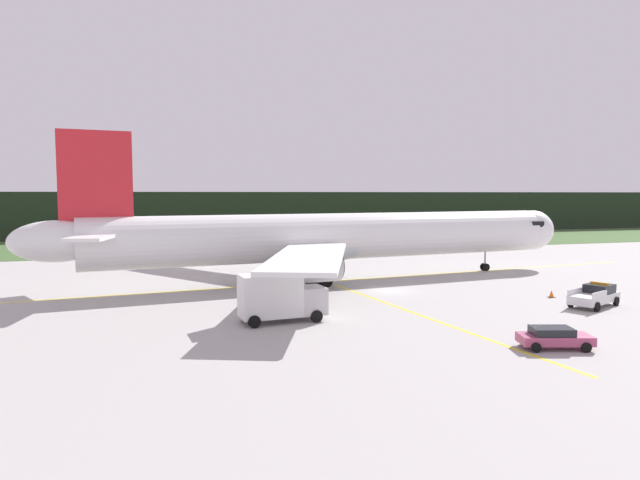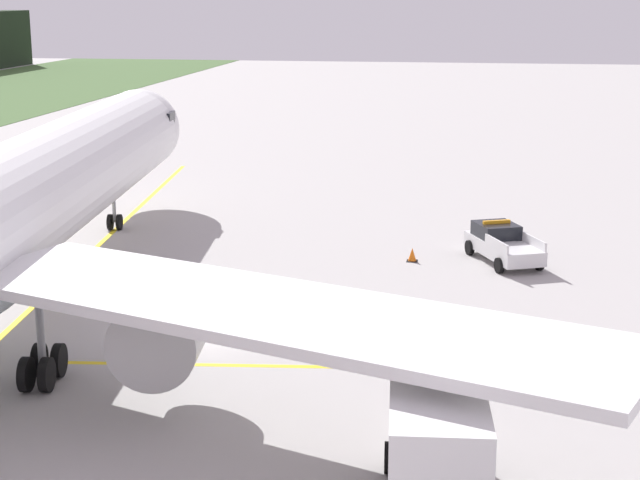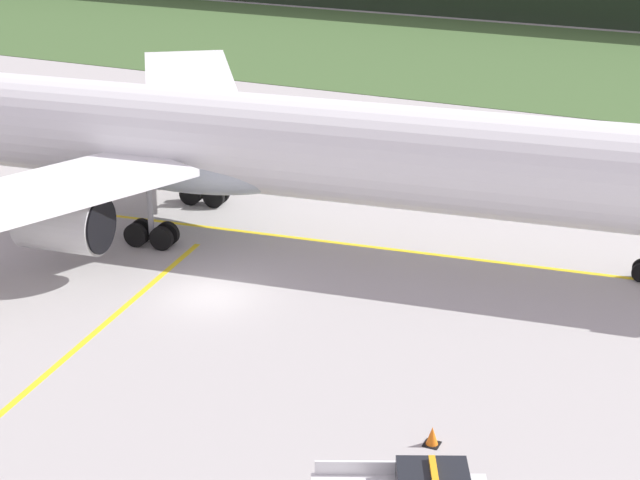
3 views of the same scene
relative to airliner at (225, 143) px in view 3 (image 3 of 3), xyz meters
name	(u,v)px [view 3 (image 3 of 3)]	position (x,y,z in m)	size (l,w,h in m)	color
ground	(210,296)	(3.26, -7.52, -4.66)	(320.00, 320.00, 0.00)	#A6A29F
grass_verge	(520,60)	(3.26, 46.52, -4.64)	(320.00, 34.13, 0.04)	#3E5C2E
taxiway_centerline_main	(244,231)	(0.85, 0.10, -4.65)	(82.91, 0.30, 0.01)	yellow
taxiway_centerline_spur	(16,400)	(1.39, -18.36, -4.65)	(32.13, 0.30, 0.01)	yellow
airliner	(225,143)	(0.00, 0.00, 0.00)	(61.08, 44.79, 14.99)	white
apron_cone	(432,436)	(16.16, -14.87, -4.33)	(0.54, 0.54, 0.68)	black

